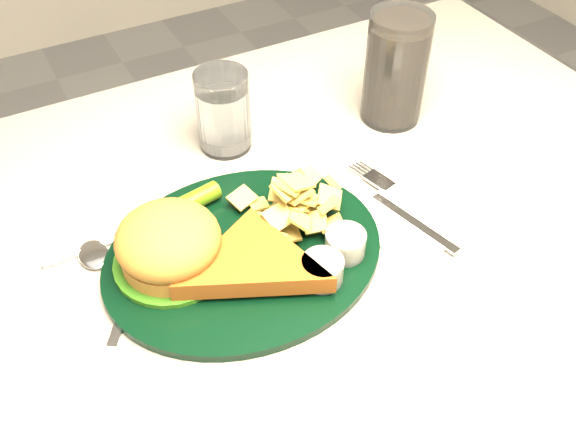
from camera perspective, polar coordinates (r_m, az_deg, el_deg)
name	(u,v)px	position (r m, az deg, el deg)	size (l,w,h in m)	color
table	(270,408)	(1.05, -1.61, -16.72)	(1.20, 0.80, 0.75)	gray
dinner_plate	(243,234)	(0.70, -4.04, -1.64)	(0.32, 0.27, 0.07)	black
water_glass	(223,111)	(0.85, -5.78, 9.27)	(0.07, 0.07, 0.11)	white
cola_glass	(396,69)	(0.90, 9.55, 12.79)	(0.08, 0.08, 0.16)	black
fork_napkin	(409,218)	(0.78, 10.74, -0.15)	(0.13, 0.17, 0.01)	white
spoon	(127,299)	(0.70, -14.13, -7.17)	(0.04, 0.16, 0.01)	silver
wrapped_straw	(124,236)	(0.77, -14.38, -1.74)	(0.19, 0.07, 0.01)	white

